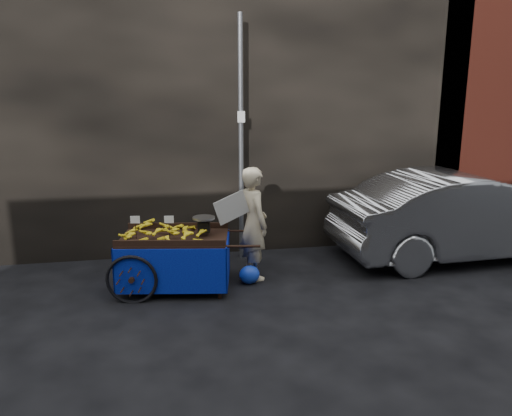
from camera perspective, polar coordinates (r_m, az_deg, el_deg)
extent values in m
plane|color=black|center=(7.46, -2.35, -8.95)|extent=(80.00, 80.00, 0.00)
cube|color=black|center=(9.43, -11.01, 11.16)|extent=(11.00, 2.00, 5.00)
cube|color=#591E14|center=(11.44, 24.27, 10.61)|extent=(3.00, 2.00, 5.00)
cylinder|color=slate|center=(8.27, -1.74, 7.62)|extent=(0.08, 0.08, 4.00)
cube|color=white|center=(8.18, -1.70, 10.37)|extent=(0.12, 0.02, 0.18)
cube|color=black|center=(7.24, -9.33, -3.47)|extent=(1.65, 1.18, 0.06)
cube|color=black|center=(7.64, -8.89, -2.03)|extent=(1.49, 0.29, 0.09)
cube|color=black|center=(6.80, -9.87, -4.03)|extent=(1.49, 0.29, 0.09)
cube|color=black|center=(6.94, -4.20, -7.37)|extent=(0.05, 0.05, 0.75)
cube|color=black|center=(7.65, -3.90, -5.36)|extent=(0.05, 0.05, 0.75)
cylinder|color=black|center=(6.81, -1.48, -4.40)|extent=(0.47, 0.12, 0.04)
cylinder|color=black|center=(7.53, -1.44, -2.63)|extent=(0.47, 0.12, 0.04)
torus|color=black|center=(7.00, -14.03, -7.98)|extent=(0.71, 0.16, 0.71)
torus|color=black|center=(7.94, -12.42, -5.31)|extent=(0.71, 0.16, 0.71)
cylinder|color=black|center=(7.47, -13.17, -6.56)|extent=(0.22, 1.05, 0.05)
cube|color=#06077E|center=(6.89, -9.79, -7.19)|extent=(1.53, 0.28, 0.64)
cube|color=#06077E|center=(7.79, -8.75, -4.69)|extent=(1.53, 0.28, 0.64)
cube|color=#06077E|center=(7.49, -15.06, -5.78)|extent=(0.18, 0.97, 0.64)
cube|color=#06077E|center=(7.27, -3.23, -5.90)|extent=(0.18, 0.97, 0.64)
cube|color=black|center=(7.19, -5.98, -2.15)|extent=(0.19, 0.16, 0.15)
cylinder|color=silver|center=(7.16, -6.00, -1.13)|extent=(0.37, 0.37, 0.03)
cube|color=white|center=(7.15, -13.66, -1.30)|extent=(0.13, 0.03, 0.10)
cube|color=white|center=(7.07, -9.92, -1.30)|extent=(0.13, 0.03, 0.10)
imported|color=#C1B18F|center=(7.54, -0.26, -1.76)|extent=(0.56, 0.71, 1.72)
cube|color=silver|center=(7.26, -2.81, 0.05)|extent=(0.56, 0.20, 0.50)
ellipsoid|color=#193BC1|center=(7.51, -0.76, -7.62)|extent=(0.31, 0.25, 0.28)
imported|color=#A7A9AE|center=(9.22, 22.71, -0.77)|extent=(4.56, 1.75, 1.48)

